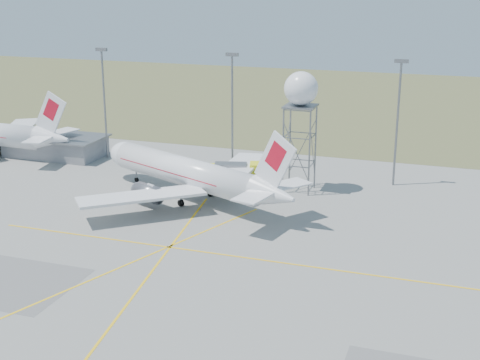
% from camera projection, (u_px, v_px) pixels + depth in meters
% --- Properties ---
extents(grass_strip, '(400.00, 120.00, 0.03)m').
position_uv_depth(grass_strip, '(357.00, 102.00, 182.18)').
color(grass_strip, '#545A31').
rests_on(grass_strip, ground).
extents(building_grey, '(19.00, 10.00, 3.90)m').
position_uv_depth(building_grey, '(55.00, 146.00, 126.78)').
color(building_grey, gray).
rests_on(building_grey, ground).
extents(mast_a, '(2.20, 0.50, 20.50)m').
position_uv_depth(mast_a, '(104.00, 94.00, 122.54)').
color(mast_a, slate).
rests_on(mast_a, ground).
extents(mast_b, '(2.20, 0.50, 20.50)m').
position_uv_depth(mast_b, '(232.00, 102.00, 114.80)').
color(mast_b, slate).
rests_on(mast_b, ground).
extents(mast_c, '(2.20, 0.50, 20.50)m').
position_uv_depth(mast_c, '(398.00, 113.00, 106.13)').
color(mast_c, slate).
rests_on(mast_c, ground).
extents(airliner_main, '(37.53, 34.97, 13.43)m').
position_uv_depth(airliner_main, '(189.00, 173.00, 101.52)').
color(airliner_main, white).
rests_on(airliner_main, ground).
extents(radar_tower, '(5.25, 5.25, 18.99)m').
position_uv_depth(radar_tower, '(300.00, 125.00, 103.80)').
color(radar_tower, slate).
rests_on(radar_tower, ground).
extents(fire_truck, '(9.92, 5.79, 3.77)m').
position_uv_depth(fire_truck, '(239.00, 174.00, 109.07)').
color(fire_truck, yellow).
rests_on(fire_truck, ground).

